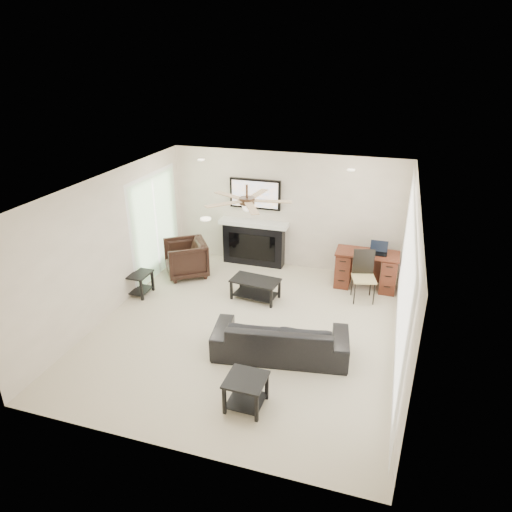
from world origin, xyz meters
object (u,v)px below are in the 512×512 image
object	(u,v)px
sofa	(280,338)
armchair	(186,258)
fireplace_unit	(253,223)
desk	(366,270)
coffee_table	(255,289)

from	to	relation	value
sofa	armchair	world-z (taller)	armchair
fireplace_unit	desk	xyz separation A→B (m)	(2.48, -0.43, -0.57)
coffee_table	desk	world-z (taller)	desk
armchair	fireplace_unit	bearing A→B (deg)	94.68
fireplace_unit	sofa	bearing A→B (deg)	-65.65
fireplace_unit	desk	size ratio (longest dim) A/B	1.57
sofa	coffee_table	world-z (taller)	sofa
armchair	fireplace_unit	size ratio (longest dim) A/B	0.44
desk	coffee_table	bearing A→B (deg)	-150.87
coffee_table	armchair	bearing A→B (deg)	168.75
armchair	coffee_table	size ratio (longest dim) A/B	0.93
coffee_table	desk	xyz separation A→B (m)	(1.97, 1.10, 0.18)
armchair	coffee_table	bearing A→B (deg)	37.48
sofa	desk	bearing A→B (deg)	-120.10
desk	fireplace_unit	bearing A→B (deg)	170.26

